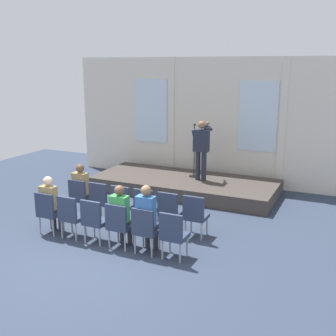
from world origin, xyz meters
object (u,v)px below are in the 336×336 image
chair_r0_c3 (146,206)px  chair_r1_c4 (145,228)px  chair_r0_c4 (170,210)px  audience_r0_c0 (82,187)px  chair_r1_c2 (94,219)px  chair_r1_c1 (71,214)px  audience_r1_c3 (121,213)px  chair_r0_c2 (123,202)px  chair_r1_c0 (48,210)px  chair_r0_c5 (195,214)px  chair_r1_c3 (119,223)px  audience_r1_c4 (147,215)px  mic_stand (194,165)px  chair_r0_c1 (101,199)px  chair_r0_c0 (80,196)px  speaker (201,146)px  chair_r1_c5 (173,233)px  audience_r1_c0 (50,201)px

chair_r0_c3 → chair_r1_c4: bearing=-62.6°
chair_r0_c3 → chair_r0_c4: 0.59m
audience_r0_c0 → chair_r1_c2: bearing=-45.9°
chair_r1_c1 → audience_r1_c3: 1.19m
chair_r0_c2 → chair_r0_c4: size_ratio=1.00×
chair_r1_c0 → chair_r0_c2: bearing=43.9°
chair_r0_c5 → audience_r1_c3: audience_r1_c3 is taller
chair_r1_c2 → audience_r1_c3: size_ratio=0.72×
chair_r1_c2 → chair_r0_c3: bearing=62.6°
chair_r0_c5 → audience_r1_c3: (-1.17, -1.05, 0.19)m
chair_r1_c3 → audience_r1_c4: (0.59, 0.08, 0.22)m
chair_r0_c3 → mic_stand: bearing=92.2°
chair_r0_c1 → audience_r1_c4: 2.06m
chair_r0_c4 → audience_r1_c4: bearing=-90.0°
chair_r0_c0 → chair_r0_c5: (2.93, 0.00, 0.00)m
speaker → chair_r0_c4: bearing=-82.3°
audience_r0_c0 → chair_r0_c1: 0.62m
chair_r0_c2 → chair_r1_c5: same height
speaker → chair_r1_c1: bearing=-108.1°
chair_r0_c4 → chair_r1_c5: 1.27m
audience_r1_c0 → chair_r1_c4: 2.35m
audience_r0_c0 → chair_r0_c2: (1.17, -0.08, -0.19)m
chair_r1_c3 → speaker: bearing=87.5°
speaker → audience_r1_c3: (-0.18, -4.06, -0.64)m
chair_r0_c0 → chair_r0_c4: 2.35m
chair_r0_c1 → chair_r0_c2: same height
chair_r0_c1 → audience_r1_c0: (-0.59, -1.05, 0.18)m
audience_r1_c3 → chair_r0_c1: bearing=138.2°
chair_r1_c4 → chair_r0_c4: bearing=90.0°
audience_r1_c4 → chair_r0_c5: bearing=60.8°
audience_r0_c0 → chair_r0_c5: 2.94m
chair_r0_c5 → chair_r1_c4: same height
mic_stand → chair_r0_c3: 3.26m
chair_r0_c4 → chair_r1_c3: bearing=-117.4°
chair_r1_c0 → chair_r1_c5: same height
chair_r0_c4 → chair_r1_c1: same height
chair_r0_c3 → audience_r0_c0: bearing=177.3°
chair_r1_c1 → chair_r0_c4: bearing=32.7°
audience_r0_c0 → chair_r1_c5: bearing=-22.5°
mic_stand → chair_r1_c3: 4.39m
speaker → chair_r0_c4: 3.15m
audience_r0_c0 → chair_r0_c3: audience_r0_c0 is taller
chair_r1_c1 → audience_r1_c4: audience_r1_c4 is taller
mic_stand → chair_r1_c5: bearing=-73.5°
mic_stand → chair_r1_c0: (-1.63, -4.39, -0.19)m
chair_r1_c5 → chair_r1_c0: bearing=180.0°
mic_stand → chair_r1_c4: size_ratio=1.65×
chair_r1_c2 → chair_r1_c4: 1.17m
chair_r0_c0 → chair_r0_c1: same height
chair_r1_c5 → chair_r1_c2: bearing=180.0°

